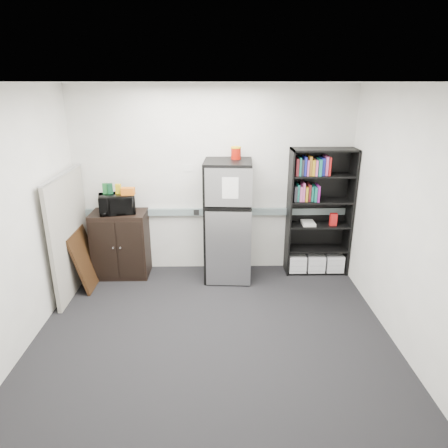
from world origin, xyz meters
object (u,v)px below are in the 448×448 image
(cabinet, at_px, (121,244))
(microwave, at_px, (117,204))
(bookshelf, at_px, (319,214))
(refrigerator, at_px, (228,221))
(cubicle_partition, at_px, (70,234))

(cabinet, distance_m, microwave, 0.62)
(microwave, bearing_deg, bookshelf, -12.65)
(bookshelf, distance_m, cabinet, 2.91)
(cabinet, height_order, refrigerator, refrigerator)
(cubicle_partition, height_order, microwave, cubicle_partition)
(cabinet, bearing_deg, refrigerator, -2.95)
(bookshelf, relative_size, microwave, 3.81)
(microwave, height_order, refrigerator, refrigerator)
(refrigerator, bearing_deg, bookshelf, 9.69)
(bookshelf, xyz_separation_m, cubicle_partition, (-3.43, -0.49, -0.10))
(cabinet, relative_size, microwave, 1.99)
(cabinet, bearing_deg, microwave, -90.00)
(cubicle_partition, distance_m, cabinet, 0.77)
(bookshelf, bearing_deg, refrigerator, -173.76)
(bookshelf, relative_size, cabinet, 1.91)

